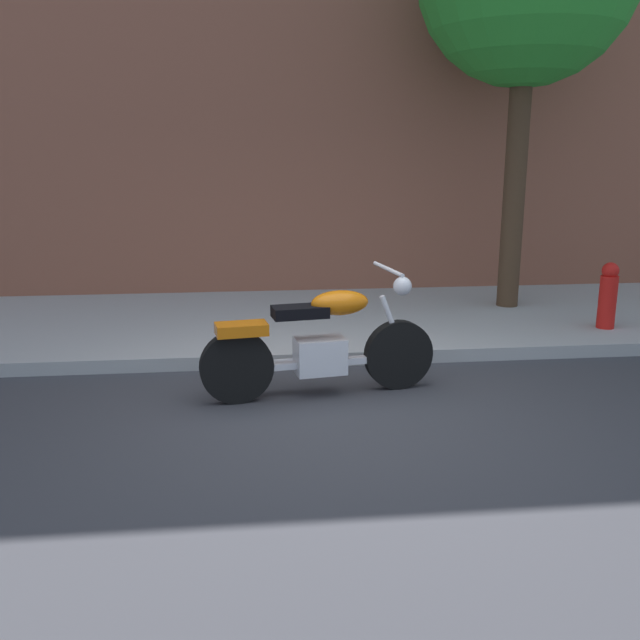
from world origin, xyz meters
TOP-DOWN VIEW (x-y plane):
  - ground_plane at (0.00, 0.00)m, footprint 60.00×60.00m
  - sidewalk at (0.00, 2.89)m, footprint 22.67×3.30m
  - motorcycle at (-0.06, 0.42)m, footprint 2.12×0.70m
  - fire_hydrant at (3.43, 1.93)m, footprint 0.20×0.20m

SIDE VIEW (x-z plane):
  - ground_plane at x=0.00m, z-range 0.00..0.00m
  - sidewalk at x=0.00m, z-range 0.00..0.14m
  - fire_hydrant at x=3.43m, z-range 0.00..0.91m
  - motorcycle at x=-0.06m, z-range -0.10..1.04m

